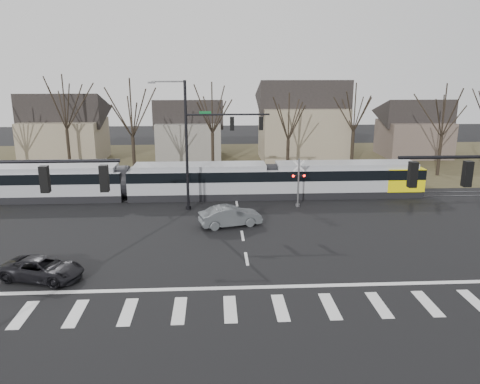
{
  "coord_description": "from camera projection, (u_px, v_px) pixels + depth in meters",
  "views": [
    {
      "loc": [
        -1.86,
        -24.01,
        11.05
      ],
      "look_at": [
        0.0,
        9.0,
        2.3
      ],
      "focal_mm": 35.0,
      "sensor_mm": 36.0,
      "label": 1
    }
  ],
  "objects": [
    {
      "name": "suv",
      "position": [
        43.0,
        269.0,
        25.17
      ],
      "size": [
        4.32,
        5.45,
        1.22
      ],
      "primitive_type": "imported",
      "rotation": [
        0.0,
        0.0,
        1.3
      ],
      "color": "black",
      "rests_on": "ground"
    },
    {
      "name": "crosswalk",
      "position": [
        255.0,
        308.0,
        22.24
      ],
      "size": [
        27.0,
        2.6,
        0.01
      ],
      "color": "silver",
      "rests_on": "ground"
    },
    {
      "name": "ground",
      "position": [
        249.0,
        273.0,
        26.1
      ],
      "size": [
        140.0,
        140.0,
        0.0
      ],
      "primitive_type": "plane",
      "color": "black"
    },
    {
      "name": "signal_pole_far",
      "position": [
        207.0,
        139.0,
        36.58
      ],
      "size": [
        9.28,
        0.44,
        10.2
      ],
      "color": "black",
      "rests_on": "ground"
    },
    {
      "name": "rail_pair",
      "position": [
        236.0,
        197.0,
        41.34
      ],
      "size": [
        90.0,
        1.52,
        0.06
      ],
      "color": "#59595E",
      "rests_on": "ground"
    },
    {
      "name": "rail_crossing_signal",
      "position": [
        298.0,
        184.0,
        38.24
      ],
      "size": [
        1.08,
        0.36,
        4.0
      ],
      "color": "#59595B",
      "rests_on": "ground"
    },
    {
      "name": "stop_line",
      "position": [
        252.0,
        287.0,
        24.36
      ],
      "size": [
        28.0,
        0.35,
        0.01
      ],
      "primitive_type": "cube",
      "color": "silver",
      "rests_on": "ground"
    },
    {
      "name": "house_c",
      "position": [
        302.0,
        118.0,
        57.1
      ],
      "size": [
        10.8,
        8.64,
        10.1
      ],
      "color": "#80735D",
      "rests_on": "ground"
    },
    {
      "name": "tram",
      "position": [
        198.0,
        179.0,
        40.95
      ],
      "size": [
        39.68,
        2.95,
        3.01
      ],
      "color": "gray",
      "rests_on": "ground"
    },
    {
      "name": "lane_dashes",
      "position": [
        236.0,
        197.0,
        41.54
      ],
      "size": [
        0.18,
        30.0,
        0.01
      ],
      "color": "silver",
      "rests_on": "ground"
    },
    {
      "name": "grass_verge",
      "position": [
        229.0,
        162.0,
        56.98
      ],
      "size": [
        140.0,
        28.0,
        0.01
      ],
      "primitive_type": "cube",
      "color": "#38331E",
      "rests_on": "ground"
    },
    {
      "name": "sedan",
      "position": [
        230.0,
        216.0,
        33.72
      ],
      "size": [
        3.76,
        5.25,
        1.48
      ],
      "primitive_type": "imported",
      "rotation": [
        0.0,
        0.0,
        1.83
      ],
      "color": "#4D5154",
      "rests_on": "ground"
    },
    {
      "name": "house_a",
      "position": [
        64.0,
        125.0,
        56.69
      ],
      "size": [
        9.72,
        8.64,
        8.6
      ],
      "color": "#80735D",
      "rests_on": "ground"
    },
    {
      "name": "house_d",
      "position": [
        415.0,
        125.0,
        60.17
      ],
      "size": [
        8.64,
        7.56,
        7.65
      ],
      "color": "brown",
      "rests_on": "ground"
    },
    {
      "name": "tree_row",
      "position": [
        250.0,
        127.0,
        50.02
      ],
      "size": [
        59.2,
        7.2,
        10.0
      ],
      "color": "black",
      "rests_on": "ground"
    },
    {
      "name": "house_b",
      "position": [
        189.0,
        126.0,
        59.56
      ],
      "size": [
        8.64,
        7.56,
        7.65
      ],
      "color": "slate",
      "rests_on": "ground"
    }
  ]
}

